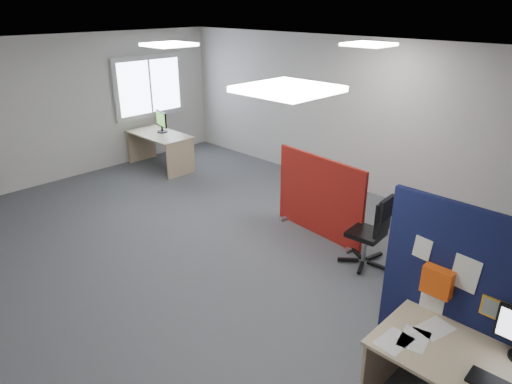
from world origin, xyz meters
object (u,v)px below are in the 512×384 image
Objects in this scene: red_divider at (319,197)px; monitor_second at (161,121)px; navy_divider at (506,324)px; second_desk at (161,142)px; office_chair at (374,227)px.

monitor_second is at bearing -176.85° from red_divider.
navy_divider reaches higher than second_desk.
red_divider is 3.39× the size of monitor_second.
office_chair is at bearing -3.88° from second_desk.
second_desk is at bearing -175.87° from red_divider.
red_divider is 1.10× the size of second_desk.
office_chair is at bearing 145.74° from navy_divider.
monitor_second is at bearing 170.86° from office_chair.
second_desk is 0.43m from monitor_second.
navy_divider is 1.47× the size of second_desk.
navy_divider reaches higher than office_chair.
office_chair reaches higher than second_desk.
red_divider is 4.22m from monitor_second.
navy_divider is at bearing -13.16° from second_desk.
red_divider reaches higher than office_chair.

